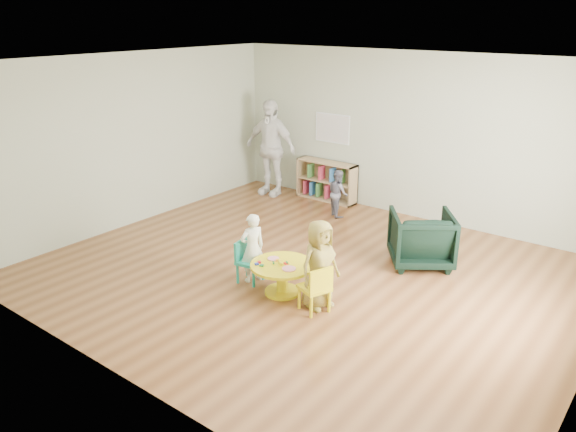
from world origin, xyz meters
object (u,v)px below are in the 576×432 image
at_px(activity_table, 282,273).
at_px(armchair, 421,239).
at_px(bookshelf, 327,181).
at_px(adult_caretaker, 270,148).
at_px(kid_chair_left, 247,260).
at_px(child_left, 252,248).
at_px(toddler, 338,193).
at_px(kid_chair_right, 316,287).
at_px(child_right, 319,264).

relative_size(activity_table, armchair, 0.95).
relative_size(bookshelf, adult_caretaker, 0.65).
relative_size(kid_chair_left, child_left, 0.61).
height_order(child_left, adult_caretaker, adult_caretaker).
relative_size(activity_table, adult_caretaker, 0.44).
bearing_deg(toddler, armchair, -169.87).
distance_m(activity_table, adult_caretaker, 4.23).
height_order(armchair, adult_caretaker, adult_caretaker).
distance_m(kid_chair_right, adult_caretaker, 4.74).
distance_m(child_left, adult_caretaker, 3.85).
height_order(kid_chair_right, toddler, toddler).
height_order(armchair, child_left, child_left).
relative_size(kid_chair_left, bookshelf, 0.48).
bearing_deg(child_left, bookshelf, -139.11).
height_order(bookshelf, adult_caretaker, adult_caretaker).
bearing_deg(activity_table, adult_caretaker, 131.23).
height_order(kid_chair_right, bookshelf, bookshelf).
relative_size(child_left, child_right, 0.85).
height_order(activity_table, kid_chair_left, kid_chair_left).
bearing_deg(activity_table, armchair, 62.00).
xyz_separation_m(kid_chair_left, toddler, (-0.44, 2.88, 0.11)).
relative_size(kid_chair_right, toddler, 0.72).
height_order(activity_table, toddler, toddler).
height_order(activity_table, child_left, child_left).
bearing_deg(armchair, activity_table, 25.91).
bearing_deg(activity_table, toddler, 109.53).
bearing_deg(bookshelf, kid_chair_right, -57.76).
relative_size(activity_table, bookshelf, 0.67).
height_order(kid_chair_right, child_right, child_right).
relative_size(armchair, adult_caretaker, 0.46).
distance_m(activity_table, child_right, 0.62).
bearing_deg(toddler, adult_caretaker, 27.24).
bearing_deg(armchair, child_right, 40.49).
xyz_separation_m(kid_chair_right, adult_caretaker, (-3.37, 3.28, 0.60)).
relative_size(bookshelf, child_left, 1.27).
bearing_deg(kid_chair_left, bookshelf, -172.95).
height_order(armchair, toddler, toddler).
bearing_deg(bookshelf, child_left, -71.59).
height_order(kid_chair_left, adult_caretaker, adult_caretaker).
xyz_separation_m(bookshelf, armchair, (2.69, -1.63, 0.02)).
bearing_deg(bookshelf, child_right, -57.44).
xyz_separation_m(kid_chair_left, armchair, (1.58, 1.89, 0.08)).
distance_m(armchair, adult_caretaker, 4.00).
height_order(activity_table, kid_chair_right, kid_chair_right).
relative_size(child_left, adult_caretaker, 0.51).
relative_size(armchair, child_left, 0.90).
xyz_separation_m(child_left, toddler, (-0.49, 2.83, -0.06)).
bearing_deg(child_left, activity_table, 107.87).
bearing_deg(toddler, kid_chair_right, 154.72).
bearing_deg(kid_chair_right, activity_table, 99.09).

